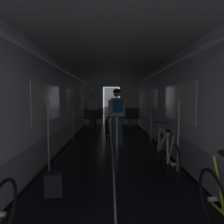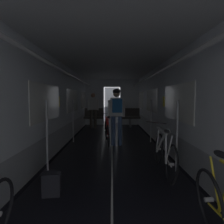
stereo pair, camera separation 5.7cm
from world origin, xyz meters
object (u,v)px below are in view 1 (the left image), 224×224
object	(u,v)px
bicycle_white	(165,153)
bench_seat_far_right	(130,116)
backpack_on_floor	(54,184)
person_cyclist_aisle	(117,110)
bicycle_red_in_aisle	(107,131)
person_standing_near_bench	(93,108)
bench_seat_far_left	(93,116)

from	to	relation	value
bicycle_white	bench_seat_far_right	bearing A→B (deg)	91.07
backpack_on_floor	person_cyclist_aisle	bearing A→B (deg)	71.52
person_cyclist_aisle	backpack_on_floor	size ratio (longest dim) A/B	5.09
bicycle_red_in_aisle	person_standing_near_bench	xyz separation A→B (m)	(-0.74, 3.18, 0.59)
bench_seat_far_right	bicycle_white	distance (m)	6.03
bench_seat_far_left	bicycle_white	world-z (taller)	bench_seat_far_left
bicycle_white	bicycle_red_in_aisle	distance (m)	2.74
bench_seat_far_left	bicycle_red_in_aisle	bearing A→B (deg)	-78.18
bicycle_white	person_standing_near_bench	distance (m)	6.00
person_cyclist_aisle	bicycle_red_in_aisle	world-z (taller)	person_cyclist_aisle
bench_seat_far_left	bench_seat_far_right	xyz separation A→B (m)	(1.80, 0.00, 0.00)
person_cyclist_aisle	bicycle_red_in_aisle	bearing A→B (deg)	138.32
person_cyclist_aisle	person_standing_near_bench	size ratio (longest dim) A/B	1.03
bench_seat_far_left	bicycle_white	xyz separation A→B (m)	(1.91, -6.03, -0.19)
person_standing_near_bench	backpack_on_floor	world-z (taller)	person_standing_near_bench
bench_seat_far_left	backpack_on_floor	size ratio (longest dim) A/B	2.89
bench_seat_far_right	person_standing_near_bench	size ratio (longest dim) A/B	0.58
bench_seat_far_left	bench_seat_far_right	distance (m)	1.80
bench_seat_far_left	person_cyclist_aisle	world-z (taller)	person_cyclist_aisle
bench_seat_far_right	backpack_on_floor	distance (m)	7.17
bench_seat_far_left	bicycle_red_in_aisle	xyz separation A→B (m)	(0.74, -3.55, -0.18)
bench_seat_far_left	person_standing_near_bench	bearing A→B (deg)	-89.59
person_cyclist_aisle	bench_seat_far_right	bearing A→B (deg)	78.79
bench_seat_far_left	person_standing_near_bench	world-z (taller)	person_standing_near_bench
bicycle_red_in_aisle	bench_seat_far_right	bearing A→B (deg)	73.43
bicycle_red_in_aisle	person_standing_near_bench	size ratio (longest dim) A/B	1.00
bench_seat_far_right	bicycle_white	size ratio (longest dim) A/B	0.58
backpack_on_floor	bench_seat_far_left	bearing A→B (deg)	90.02
bicycle_red_in_aisle	person_standing_near_bench	world-z (taller)	person_standing_near_bench
bench_seat_far_left	bicycle_red_in_aisle	world-z (taller)	bench_seat_far_left
bench_seat_far_left	bench_seat_far_right	bearing A→B (deg)	0.00
bench_seat_far_left	person_cyclist_aisle	xyz separation A→B (m)	(1.04, -3.82, 0.50)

